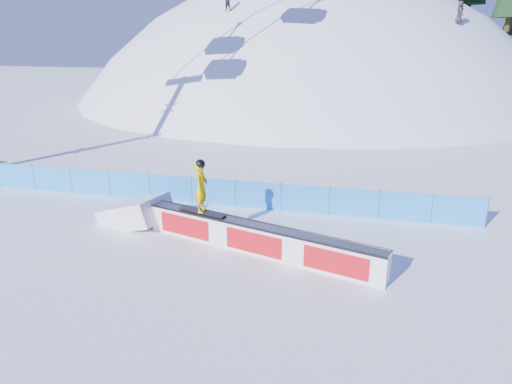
# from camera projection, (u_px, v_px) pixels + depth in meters

# --- Properties ---
(ground) EXTENTS (160.00, 160.00, 0.00)m
(ground) POSITION_uv_depth(u_px,v_px,m) (173.00, 249.00, 15.88)
(ground) COLOR white
(ground) RESTS_ON ground
(snow_hill) EXTENTS (64.00, 64.00, 64.00)m
(snow_hill) POSITION_uv_depth(u_px,v_px,m) (306.00, 234.00, 60.42)
(snow_hill) COLOR white
(snow_hill) RESTS_ON ground
(safety_fence) EXTENTS (22.05, 0.05, 1.30)m
(safety_fence) POSITION_uv_depth(u_px,v_px,m) (213.00, 192.00, 19.82)
(safety_fence) COLOR #258BF6
(safety_fence) RESTS_ON ground
(rail_box) EXTENTS (8.67, 3.03, 1.06)m
(rail_box) POSITION_uv_depth(u_px,v_px,m) (258.00, 239.00, 15.45)
(rail_box) COLOR white
(rail_box) RESTS_ON ground
(snow_ramp) EXTENTS (3.12, 2.41, 1.72)m
(snow_ramp) POSITION_uv_depth(u_px,v_px,m) (136.00, 222.00, 18.17)
(snow_ramp) COLOR white
(snow_ramp) RESTS_ON ground
(snowboarder) EXTENTS (1.90, 0.84, 1.96)m
(snowboarder) POSITION_uv_depth(u_px,v_px,m) (201.00, 187.00, 16.00)
(snowboarder) COLOR black
(snowboarder) RESTS_ON rail_box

